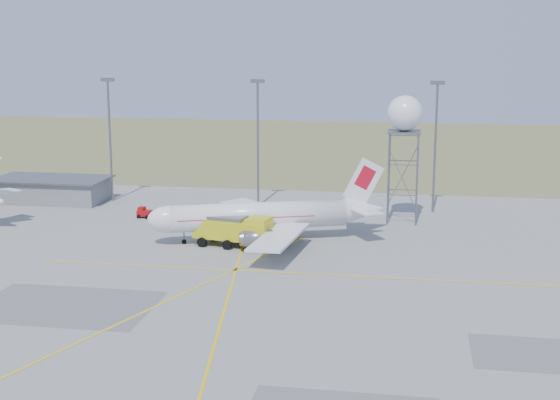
% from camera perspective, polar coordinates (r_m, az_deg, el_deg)
% --- Properties ---
extents(ground, '(400.00, 400.00, 0.00)m').
position_cam_1_polar(ground, '(63.69, -4.31, -13.16)').
color(ground, gray).
rests_on(ground, ground).
extents(grass_strip, '(400.00, 120.00, 0.03)m').
position_cam_1_polar(grass_strip, '(198.36, 5.39, 3.92)').
color(grass_strip, olive).
rests_on(grass_strip, ground).
extents(building_grey, '(19.00, 10.00, 3.90)m').
position_cam_1_polar(building_grey, '(136.10, -16.39, 0.74)').
color(building_grey, gray).
rests_on(building_grey, ground).
extents(mast_a, '(2.20, 0.50, 20.50)m').
position_cam_1_polar(mast_a, '(132.38, -12.36, 5.08)').
color(mast_a, slate).
rests_on(mast_a, ground).
extents(mast_b, '(2.20, 0.50, 20.50)m').
position_cam_1_polar(mast_b, '(125.27, -1.64, 4.98)').
color(mast_b, slate).
rests_on(mast_b, ground).
extents(mast_c, '(2.20, 0.50, 20.50)m').
position_cam_1_polar(mast_c, '(122.97, 11.31, 4.63)').
color(mast_c, slate).
rests_on(mast_c, ground).
extents(airliner_main, '(31.36, 29.51, 10.98)m').
position_cam_1_polar(airliner_main, '(104.76, -1.30, -1.19)').
color(airliner_main, white).
rests_on(airliner_main, ground).
extents(radar_tower, '(5.18, 5.18, 18.75)m').
position_cam_1_polar(radar_tower, '(115.74, 9.03, 3.51)').
color(radar_tower, slate).
rests_on(radar_tower, ground).
extents(fire_truck, '(10.76, 5.76, 4.11)m').
position_cam_1_polar(fire_truck, '(102.23, -3.32, -2.33)').
color(fire_truck, gold).
rests_on(fire_truck, ground).
extents(baggage_tug, '(2.32, 1.98, 1.66)m').
position_cam_1_polar(baggage_tug, '(120.42, -9.88, -0.99)').
color(baggage_tug, '#A20B0E').
rests_on(baggage_tug, ground).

